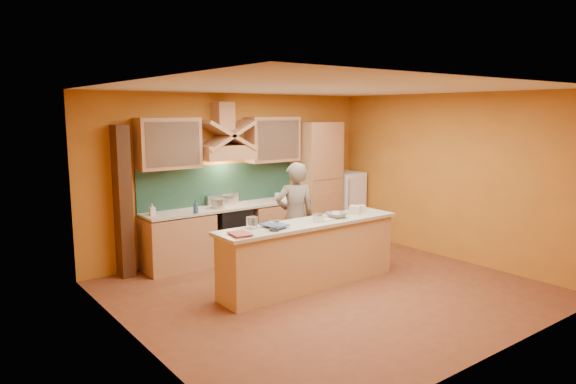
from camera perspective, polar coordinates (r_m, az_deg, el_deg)
floor at (r=7.40m, az=4.53°, el=-10.78°), size 5.50×5.00×0.01m
ceiling at (r=6.97m, az=4.81°, el=11.44°), size 5.50×5.00×0.01m
wall_back at (r=9.05m, az=-5.95°, el=1.95°), size 5.50×0.02×2.80m
wall_front at (r=5.48m, az=22.39°, el=-3.22°), size 5.50×0.02×2.80m
wall_left at (r=5.63m, az=-16.71°, el=-2.62°), size 0.02×5.00×2.80m
wall_right at (r=9.10m, az=17.68°, el=1.62°), size 0.02×5.00×2.80m
base_cabinet_left at (r=8.39m, az=-12.11°, el=-5.50°), size 1.10×0.60×0.86m
base_cabinet_right at (r=9.32m, az=-1.47°, el=-3.85°), size 1.10×0.60×0.86m
counter_top at (r=8.72m, az=-6.56°, el=-1.65°), size 3.00×0.62×0.04m
stove at (r=8.81m, az=-6.51°, el=-4.53°), size 0.60×0.58×0.90m
backsplash at (r=8.91m, az=-7.53°, el=0.84°), size 3.00×0.03×0.70m
range_hood at (r=8.64m, az=-6.84°, el=4.41°), size 0.92×0.50×0.24m
hood_chimney at (r=8.70m, az=-7.24°, el=8.25°), size 0.30×0.30×0.50m
upper_cabinet_left at (r=8.24m, az=-13.16°, el=5.28°), size 1.00×0.35×0.80m
upper_cabinet_right at (r=9.24m, az=-1.71°, el=5.87°), size 1.00×0.35×0.80m
pantry_column at (r=9.80m, az=3.26°, el=1.04°), size 0.80×0.60×2.30m
fridge at (r=10.38m, az=6.39°, el=-1.36°), size 0.58×0.60×1.30m
trim_column_left at (r=8.08m, az=-17.87°, el=-1.06°), size 0.20×0.30×2.30m
island_body at (r=7.42m, az=2.43°, el=-7.13°), size 2.80×0.55×0.88m
island_top at (r=7.30m, az=2.46°, el=-3.51°), size 2.90×0.62×0.05m
person at (r=8.03m, az=0.78°, el=-2.79°), size 0.73×0.59×1.72m
pot_large at (r=8.53m, az=-7.79°, el=-1.40°), size 0.27×0.27×0.15m
pot_small at (r=8.83m, az=-6.54°, el=-1.03°), size 0.23×0.23×0.15m
soap_bottle_a at (r=8.13m, az=-14.85°, el=-1.86°), size 0.08×0.09×0.18m
soap_bottle_b at (r=8.12m, az=-10.22°, el=-1.61°), size 0.09×0.09×0.22m
bowl_back at (r=9.34m, az=0.34°, el=-0.53°), size 0.24×0.24×0.07m
dish_rack at (r=9.28m, az=-0.41°, el=-0.49°), size 0.37×0.34×0.11m
book_lower at (r=6.47m, az=-6.31°, el=-4.80°), size 0.28×0.35×0.03m
book_upper at (r=6.83m, az=-2.24°, el=-3.86°), size 0.31×0.38×0.03m
jar_large at (r=6.88m, az=-4.02°, el=-3.41°), size 0.19×0.19×0.15m
jar_small at (r=6.72m, az=-1.53°, el=-3.73°), size 0.16×0.16×0.14m
kitchen_scale at (r=7.27m, az=3.38°, el=-2.95°), size 0.16×0.16×0.10m
mixing_bowl at (r=7.59m, az=5.39°, el=-2.57°), size 0.32×0.32×0.07m
cloth at (r=7.41m, az=4.37°, el=-3.08°), size 0.25×0.20×0.02m
grocery_bag_a at (r=7.90m, az=7.45°, el=-1.97°), size 0.24×0.23×0.12m
grocery_bag_b at (r=8.07m, az=7.98°, el=-1.85°), size 0.20×0.18×0.10m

